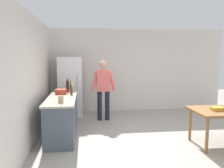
{
  "coord_description": "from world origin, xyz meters",
  "views": [
    {
      "loc": [
        -1.48,
        -4.59,
        1.85
      ],
      "look_at": [
        -0.77,
        1.31,
        1.11
      ],
      "focal_mm": 37.04,
      "sensor_mm": 36.0,
      "label": 1
    }
  ],
  "objects_px": {
    "refrigerator": "(71,87)",
    "bottle_beer_brown": "(71,90)",
    "bottle_water_clear": "(72,87)",
    "bottle_wine_dark": "(68,86)",
    "person": "(103,86)",
    "utensil_jar": "(61,99)",
    "book_stack": "(218,109)",
    "bottle_oil_amber": "(71,86)",
    "cooking_pot": "(61,92)"
  },
  "relations": [
    {
      "from": "bottle_beer_brown",
      "to": "book_stack",
      "type": "xyz_separation_m",
      "value": [
        2.96,
        -1.36,
        -0.22
      ]
    },
    {
      "from": "book_stack",
      "to": "bottle_water_clear",
      "type": "bearing_deg",
      "value": 147.93
    },
    {
      "from": "person",
      "to": "cooking_pot",
      "type": "xyz_separation_m",
      "value": [
        -1.11,
        -0.72,
        -0.02
      ]
    },
    {
      "from": "bottle_wine_dark",
      "to": "bottle_beer_brown",
      "type": "bearing_deg",
      "value": -76.45
    },
    {
      "from": "bottle_water_clear",
      "to": "bottle_wine_dark",
      "type": "height_order",
      "value": "bottle_wine_dark"
    },
    {
      "from": "refrigerator",
      "to": "cooking_pot",
      "type": "relative_size",
      "value": 4.5
    },
    {
      "from": "cooking_pot",
      "to": "utensil_jar",
      "type": "xyz_separation_m",
      "value": [
        0.1,
        -1.05,
        0.02
      ]
    },
    {
      "from": "utensil_jar",
      "to": "bottle_water_clear",
      "type": "height_order",
      "value": "utensil_jar"
    },
    {
      "from": "cooking_pot",
      "to": "book_stack",
      "type": "height_order",
      "value": "cooking_pot"
    },
    {
      "from": "cooking_pot",
      "to": "bottle_beer_brown",
      "type": "relative_size",
      "value": 1.54
    },
    {
      "from": "bottle_water_clear",
      "to": "bottle_wine_dark",
      "type": "distance_m",
      "value": 0.12
    },
    {
      "from": "refrigerator",
      "to": "utensil_jar",
      "type": "distance_m",
      "value": 2.32
    },
    {
      "from": "cooking_pot",
      "to": "bottle_wine_dark",
      "type": "xyz_separation_m",
      "value": [
        0.14,
        0.38,
        0.09
      ]
    },
    {
      "from": "person",
      "to": "cooking_pot",
      "type": "bearing_deg",
      "value": -147.14
    },
    {
      "from": "cooking_pot",
      "to": "book_stack",
      "type": "bearing_deg",
      "value": -24.9
    },
    {
      "from": "person",
      "to": "bottle_wine_dark",
      "type": "height_order",
      "value": "person"
    },
    {
      "from": "person",
      "to": "bottle_water_clear",
      "type": "xyz_separation_m",
      "value": [
        -0.86,
        -0.35,
        0.05
      ]
    },
    {
      "from": "refrigerator",
      "to": "bottle_beer_brown",
      "type": "distance_m",
      "value": 1.42
    },
    {
      "from": "bottle_beer_brown",
      "to": "cooking_pot",
      "type": "bearing_deg",
      "value": 152.09
    },
    {
      "from": "refrigerator",
      "to": "person",
      "type": "xyz_separation_m",
      "value": [
        0.95,
        -0.55,
        0.08
      ]
    },
    {
      "from": "bottle_water_clear",
      "to": "cooking_pot",
      "type": "bearing_deg",
      "value": -124.79
    },
    {
      "from": "utensil_jar",
      "to": "bottle_wine_dark",
      "type": "height_order",
      "value": "bottle_wine_dark"
    },
    {
      "from": "person",
      "to": "book_stack",
      "type": "relative_size",
      "value": 6.64
    },
    {
      "from": "bottle_wine_dark",
      "to": "refrigerator",
      "type": "bearing_deg",
      "value": 88.62
    },
    {
      "from": "person",
      "to": "cooking_pot",
      "type": "relative_size",
      "value": 4.25
    },
    {
      "from": "bottle_oil_amber",
      "to": "book_stack",
      "type": "xyz_separation_m",
      "value": [
        3.01,
        -2.05,
        -0.23
      ]
    },
    {
      "from": "utensil_jar",
      "to": "book_stack",
      "type": "distance_m",
      "value": 3.16
    },
    {
      "from": "refrigerator",
      "to": "bottle_oil_amber",
      "type": "xyz_separation_m",
      "value": [
        0.05,
        -0.71,
        0.12
      ]
    },
    {
      "from": "refrigerator",
      "to": "cooking_pot",
      "type": "bearing_deg",
      "value": -97.12
    },
    {
      "from": "book_stack",
      "to": "bottle_beer_brown",
      "type": "bearing_deg",
      "value": 155.37
    },
    {
      "from": "cooking_pot",
      "to": "bottle_beer_brown",
      "type": "height_order",
      "value": "bottle_beer_brown"
    },
    {
      "from": "bottle_water_clear",
      "to": "utensil_jar",
      "type": "bearing_deg",
      "value": -96.09
    },
    {
      "from": "bottle_wine_dark",
      "to": "bottle_water_clear",
      "type": "bearing_deg",
      "value": -10.0
    },
    {
      "from": "refrigerator",
      "to": "bottle_beer_brown",
      "type": "xyz_separation_m",
      "value": [
        0.11,
        -1.41,
        0.11
      ]
    },
    {
      "from": "utensil_jar",
      "to": "book_stack",
      "type": "height_order",
      "value": "utensil_jar"
    },
    {
      "from": "utensil_jar",
      "to": "bottle_wine_dark",
      "type": "xyz_separation_m",
      "value": [
        0.03,
        1.43,
        0.07
      ]
    },
    {
      "from": "utensil_jar",
      "to": "bottle_wine_dark",
      "type": "distance_m",
      "value": 1.44
    },
    {
      "from": "cooking_pot",
      "to": "person",
      "type": "bearing_deg",
      "value": 32.86
    },
    {
      "from": "utensil_jar",
      "to": "refrigerator",
      "type": "bearing_deg",
      "value": 88.61
    },
    {
      "from": "book_stack",
      "to": "person",
      "type": "bearing_deg",
      "value": 133.7
    },
    {
      "from": "refrigerator",
      "to": "bottle_water_clear",
      "type": "bearing_deg",
      "value": -84.03
    },
    {
      "from": "refrigerator",
      "to": "bottle_oil_amber",
      "type": "distance_m",
      "value": 0.72
    },
    {
      "from": "utensil_jar",
      "to": "bottle_oil_amber",
      "type": "distance_m",
      "value": 1.61
    },
    {
      "from": "refrigerator",
      "to": "book_stack",
      "type": "distance_m",
      "value": 4.13
    },
    {
      "from": "refrigerator",
      "to": "bottle_water_clear",
      "type": "relative_size",
      "value": 6.0
    },
    {
      "from": "bottle_beer_brown",
      "to": "bottle_oil_amber",
      "type": "bearing_deg",
      "value": 94.32
    },
    {
      "from": "bottle_water_clear",
      "to": "bottle_oil_amber",
      "type": "bearing_deg",
      "value": 102.32
    },
    {
      "from": "refrigerator",
      "to": "person",
      "type": "relative_size",
      "value": 1.06
    },
    {
      "from": "refrigerator",
      "to": "bottle_oil_amber",
      "type": "height_order",
      "value": "refrigerator"
    },
    {
      "from": "bottle_wine_dark",
      "to": "bottle_oil_amber",
      "type": "bearing_deg",
      "value": 67.09
    }
  ]
}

